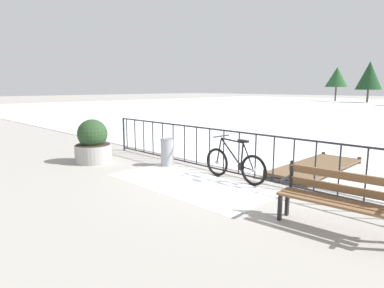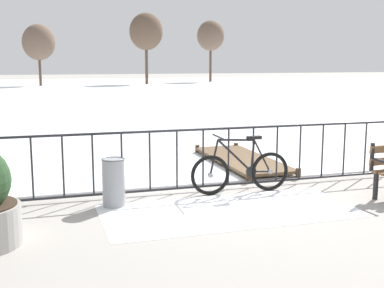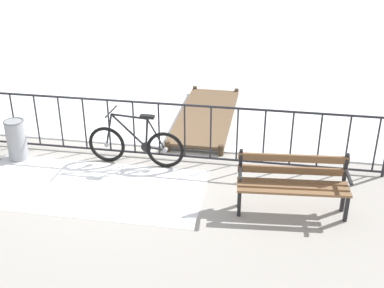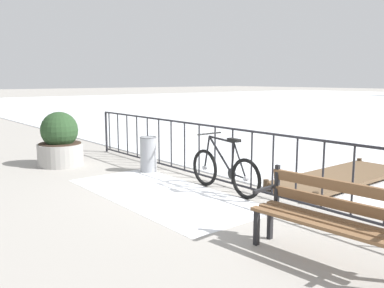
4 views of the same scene
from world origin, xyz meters
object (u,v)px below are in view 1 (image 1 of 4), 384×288
Objects in this scene: park_bench at (337,195)px; planter_with_shrub at (93,143)px; trash_bin at (167,152)px; bicycle_near_railing at (234,164)px.

planter_with_shrub is at bearing -177.05° from park_bench.
planter_with_shrub is at bearing -146.61° from trash_bin.
bicycle_near_railing is 2.34× the size of trash_bin.
bicycle_near_railing reaches higher than park_bench.
trash_bin is at bearing 33.39° from planter_with_shrub.
park_bench is at bearing -20.46° from bicycle_near_railing.
bicycle_near_railing is at bearing 159.54° from park_bench.
planter_with_shrub reaches higher than bicycle_near_railing.
bicycle_near_railing is 2.13m from trash_bin.
bicycle_near_railing is at bearing 18.69° from planter_with_shrub.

